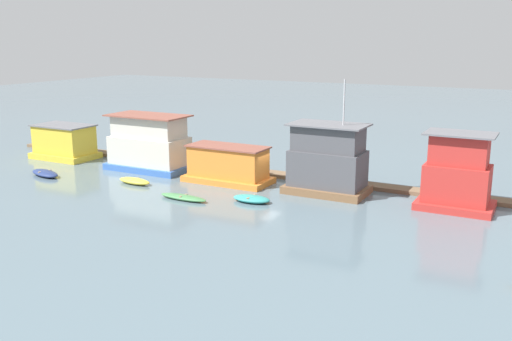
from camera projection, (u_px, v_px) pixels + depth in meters
name	position (u px, v px, depth m)	size (l,w,h in m)	color
ground_plane	(262.00, 185.00, 45.69)	(200.00, 200.00, 0.00)	slate
dock_walkway	(279.00, 175.00, 48.44)	(59.60, 1.56, 0.30)	brown
houseboat_yellow	(64.00, 142.00, 55.41)	(6.06, 3.86, 3.29)	gold
houseboat_blue	(149.00, 145.00, 50.56)	(7.47, 4.11, 4.91)	#3866B7
houseboat_orange	(228.00, 165.00, 46.28)	(7.14, 3.40, 3.01)	orange
houseboat_brown	(328.00, 161.00, 42.83)	(6.11, 3.84, 8.62)	brown
houseboat_red	(457.00, 176.00, 38.90)	(5.10, 3.63, 5.31)	red
dinghy_navy	(45.00, 173.00, 48.54)	(3.77, 2.26, 0.49)	navy
dinghy_yellow	(134.00, 181.00, 45.97)	(3.23, 1.45, 0.48)	yellow
dinghy_green	(183.00, 197.00, 41.50)	(4.01, 1.14, 0.37)	#47844C
dinghy_teal	(251.00, 199.00, 40.93)	(2.87, 1.56, 0.48)	teal
mooring_post_near_right	(342.00, 177.00, 44.68)	(0.31, 0.31, 1.67)	#846B4C
mooring_post_centre	(262.00, 170.00, 47.95)	(0.30, 0.30, 1.36)	brown
mooring_post_far_right	(142.00, 156.00, 53.79)	(0.30, 0.30, 1.23)	brown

